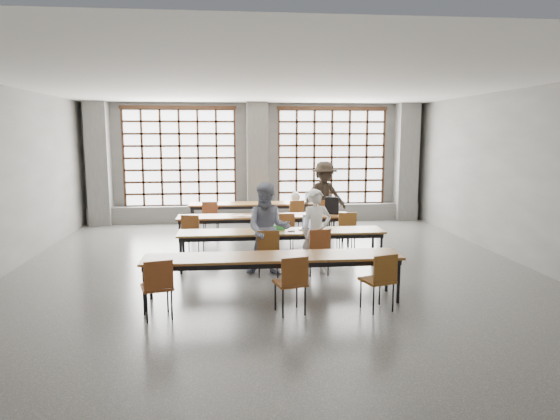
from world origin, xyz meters
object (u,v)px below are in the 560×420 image
object	(u,v)px
chair_mid_left	(192,230)
chair_near_left	(158,283)
laptop_back	(312,199)
chair_front_right	(318,247)
chair_mid_right	(347,227)
student_back	(324,197)
mouse	(330,229)
chair_back_mid	(296,213)
chair_mid_centre	(285,228)
desk_row_d	(273,260)
chair_near_mid	(292,279)
chair_near_right	(380,276)
student_female	(268,229)
red_pouch	(157,284)
desk_row_c	(281,234)
chair_back_left	(211,214)
plastic_bag	(295,197)
laptop_front	(310,226)
phone	(291,231)
green_box	(279,228)
desk_row_a	(263,205)
desk_row_b	(264,218)
backpack	(332,205)
chair_back_right	(325,212)
chair_front_left	(268,248)

from	to	relation	value
chair_mid_left	chair_near_left	world-z (taller)	same
laptop_back	chair_front_right	bearing A→B (deg)	-97.97
chair_mid_right	student_back	size ratio (longest dim) A/B	0.47
laptop_back	mouse	bearing A→B (deg)	-94.49
chair_back_mid	chair_mid_centre	size ratio (longest dim) A/B	1.00
desk_row_d	chair_near_mid	distance (m)	0.68
chair_mid_left	chair_mid_right	bearing A→B (deg)	-0.04
chair_near_right	student_female	world-z (taller)	student_female
chair_back_mid	red_pouch	bearing A→B (deg)	-115.09
chair_front_right	student_female	bearing A→B (deg)	171.97
desk_row_c	chair_back_left	distance (m)	3.69
student_back	plastic_bag	size ratio (longest dim) A/B	6.57
laptop_front	red_pouch	size ratio (longest dim) A/B	2.28
desk_row_c	chair_back_left	bearing A→B (deg)	113.91
chair_mid_right	phone	size ratio (longest dim) A/B	6.77
chair_mid_right	green_box	distance (m)	2.04
chair_back_left	phone	world-z (taller)	chair_back_left
chair_mid_centre	chair_near_right	world-z (taller)	same
desk_row_a	chair_mid_left	xyz separation A→B (m)	(-1.73, -2.73, -0.13)
chair_near_mid	red_pouch	distance (m)	1.92
chair_mid_right	phone	distance (m)	1.98
desk_row_b	chair_front_right	distance (m)	2.65
chair_front_right	chair_near_left	world-z (taller)	same
desk_row_a	desk_row_b	size ratio (longest dim) A/B	1.00
mouse	green_box	bearing A→B (deg)	174.29
backpack	plastic_bag	distance (m)	2.19
desk_row_b	student_female	distance (m)	2.41
chair_back_right	plastic_bag	xyz separation A→B (m)	(-0.70, 0.68, 0.34)
chair_back_right	chair_front_right	bearing A→B (deg)	-102.66
desk_row_a	student_female	xyz separation A→B (m)	(-0.21, -4.50, 0.20)
chair_mid_centre	chair_near_right	bearing A→B (deg)	-75.84
chair_near_left	chair_near_mid	xyz separation A→B (m)	(1.90, -0.00, 0.00)
student_back	laptop_back	distance (m)	0.67
chair_front_left	phone	distance (m)	0.75
desk_row_d	chair_front_left	bearing A→B (deg)	88.57
chair_back_right	backpack	xyz separation A→B (m)	(-0.11, -1.43, 0.39)
chair_mid_left	red_pouch	distance (m)	3.81
laptop_back	phone	size ratio (longest dim) A/B	3.20
chair_back_mid	chair_back_left	bearing A→B (deg)	-179.97
chair_front_right	laptop_back	distance (m)	4.79
desk_row_b	desk_row_c	world-z (taller)	same
chair_near_left	phone	bearing A→B (deg)	48.80
chair_back_right	chair_front_left	world-z (taller)	same
mouse	desk_row_b	bearing A→B (deg)	120.95
red_pouch	chair_back_left	bearing A→B (deg)	84.73
chair_back_right	chair_mid_right	size ratio (longest dim) A/B	1.00
desk_row_a	chair_near_right	size ratio (longest dim) A/B	4.55
desk_row_d	chair_mid_centre	size ratio (longest dim) A/B	4.55
chair_back_right	desk_row_d	bearing A→B (deg)	-109.05
student_female	laptop_front	world-z (taller)	student_female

